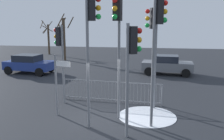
# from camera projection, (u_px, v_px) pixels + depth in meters

# --- Properties ---
(ground_plane) EXTENTS (60.00, 60.00, 0.00)m
(ground_plane) POSITION_uv_depth(u_px,v_px,m) (101.00, 120.00, 10.03)
(ground_plane) COLOR #26282D
(traffic_light_rear_right) EXTENTS (0.51, 0.42, 4.88)m
(traffic_light_rear_right) POSITION_uv_depth(u_px,v_px,m) (157.00, 33.00, 8.77)
(traffic_light_rear_right) COLOR slate
(traffic_light_rear_right) RESTS_ON ground
(traffic_light_foreground_left) EXTENTS (0.53, 0.40, 3.84)m
(traffic_light_foreground_left) POSITION_uv_depth(u_px,v_px,m) (60.00, 46.00, 11.75)
(traffic_light_foreground_left) COLOR slate
(traffic_light_foreground_left) RESTS_ON ground
(traffic_light_foreground_right) EXTENTS (0.51, 0.43, 3.92)m
(traffic_light_foreground_right) POSITION_uv_depth(u_px,v_px,m) (132.00, 55.00, 8.08)
(traffic_light_foreground_right) COLOR slate
(traffic_light_foreground_right) RESTS_ON ground
(traffic_light_mid_right) EXTENTS (0.37, 0.55, 5.01)m
(traffic_light_mid_right) POSITION_uv_depth(u_px,v_px,m) (118.00, 30.00, 9.44)
(traffic_light_mid_right) COLOR slate
(traffic_light_mid_right) RESTS_ON ground
(traffic_light_rear_left) EXTENTS (0.55, 0.37, 4.67)m
(traffic_light_rear_left) POSITION_uv_depth(u_px,v_px,m) (153.00, 35.00, 10.74)
(traffic_light_rear_left) COLOR slate
(traffic_light_rear_left) RESTS_ON ground
(traffic_light_mid_left) EXTENTS (0.52, 0.41, 5.00)m
(traffic_light_mid_left) POSITION_uv_depth(u_px,v_px,m) (91.00, 31.00, 8.68)
(traffic_light_mid_left) COLOR slate
(traffic_light_mid_left) RESTS_ON ground
(direction_sign_post) EXTENTS (0.76, 0.27, 2.63)m
(direction_sign_post) POSITION_uv_depth(u_px,v_px,m) (57.00, 82.00, 10.27)
(direction_sign_post) COLOR slate
(direction_sign_post) RESTS_ON ground
(pedestrian_guard_railing) EXTENTS (5.12, 0.43, 1.07)m
(pedestrian_guard_railing) POSITION_uv_depth(u_px,v_px,m) (110.00, 91.00, 12.21)
(pedestrian_guard_railing) COLOR slate
(pedestrian_guard_railing) RESTS_ON ground
(car_grey_near) EXTENTS (3.89, 2.12, 1.47)m
(car_grey_near) POSITION_uv_depth(u_px,v_px,m) (167.00, 64.00, 18.82)
(car_grey_near) COLOR slate
(car_grey_near) RESTS_ON ground
(car_blue_far) EXTENTS (3.93, 2.20, 1.47)m
(car_blue_far) POSITION_uv_depth(u_px,v_px,m) (29.00, 64.00, 19.22)
(car_blue_far) COLOR navy
(car_blue_far) RESTS_ON ground
(bare_tree_left) EXTENTS (1.99, 1.79, 4.91)m
(bare_tree_left) POSITION_uv_depth(u_px,v_px,m) (64.00, 37.00, 25.72)
(bare_tree_left) COLOR #473828
(bare_tree_left) RESTS_ON ground
(bare_tree_centre) EXTENTS (1.72, 1.75, 4.27)m
(bare_tree_centre) POSITION_uv_depth(u_px,v_px,m) (48.00, 37.00, 30.51)
(bare_tree_centre) COLOR #473828
(bare_tree_centre) RESTS_ON ground
(snow_patch_kerb) EXTENTS (2.48, 2.48, 0.01)m
(snow_patch_kerb) POSITION_uv_depth(u_px,v_px,m) (147.00, 116.00, 10.43)
(snow_patch_kerb) COLOR white
(snow_patch_kerb) RESTS_ON ground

